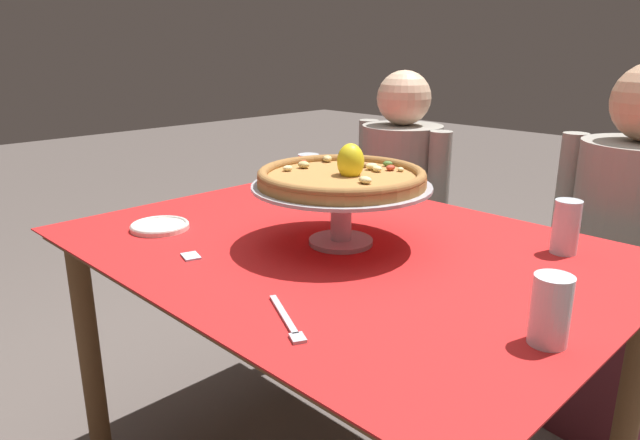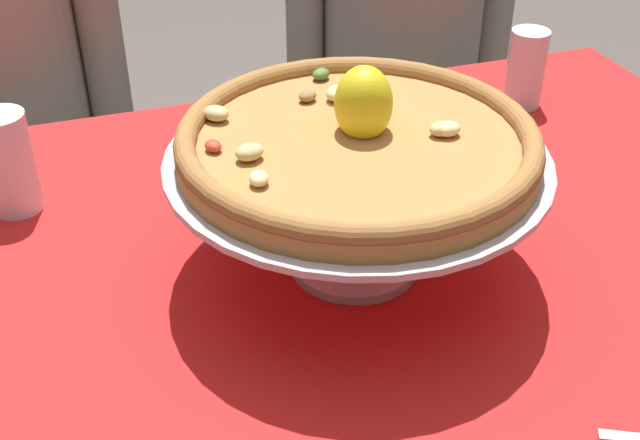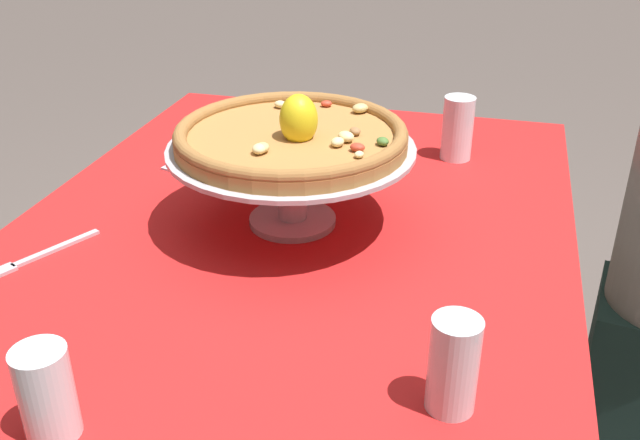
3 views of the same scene
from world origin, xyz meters
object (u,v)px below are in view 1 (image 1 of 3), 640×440
at_px(water_glass_side_right, 550,314).
at_px(diner_right, 626,266).
at_px(water_glass_back_right, 566,230).
at_px(water_glass_back_left, 309,179).
at_px(dinner_fork, 287,321).
at_px(diner_left, 399,225).
at_px(pizza, 343,176).
at_px(pizza_stand, 342,198).
at_px(sugar_packet, 191,256).
at_px(side_plate, 160,226).

distance_m(water_glass_side_right, diner_right, 0.99).
height_order(water_glass_back_right, water_glass_side_right, water_glass_back_right).
bearing_deg(water_glass_side_right, water_glass_back_left, 158.54).
relative_size(dinner_fork, diner_left, 0.16).
bearing_deg(dinner_fork, water_glass_back_left, 133.75).
bearing_deg(water_glass_back_right, dinner_fork, -105.52).
height_order(pizza, diner_right, diner_right).
distance_m(dinner_fork, diner_left, 1.33).
distance_m(pizza, water_glass_back_left, 0.47).
relative_size(pizza_stand, sugar_packet, 8.66).
bearing_deg(water_glass_back_left, diner_left, 93.26).
height_order(dinner_fork, diner_right, diner_right).
distance_m(pizza, diner_right, 0.98).
height_order(water_glass_back_right, diner_left, diner_left).
xyz_separation_m(water_glass_back_right, sugar_packet, (-0.59, -0.64, -0.05)).
distance_m(water_glass_side_right, dinner_fork, 0.44).
distance_m(side_plate, diner_left, 1.06).
bearing_deg(diner_left, water_glass_back_right, -28.88).
distance_m(pizza_stand, water_glass_side_right, 0.59).
bearing_deg(side_plate, dinner_fork, -10.31).
xyz_separation_m(side_plate, dinner_fork, (0.64, -0.12, -0.01)).
xyz_separation_m(water_glass_back_left, dinner_fork, (0.60, -0.63, -0.06)).
xyz_separation_m(water_glass_side_right, side_plate, (-1.00, -0.14, -0.05)).
height_order(water_glass_side_right, side_plate, water_glass_side_right).
bearing_deg(water_glass_side_right, water_glass_back_right, 110.18).
xyz_separation_m(pizza, diner_right, (0.41, 0.82, -0.34)).
distance_m(pizza_stand, water_glass_back_right, 0.53).
xyz_separation_m(side_plate, diner_left, (0.01, 1.04, -0.23)).
bearing_deg(water_glass_back_left, sugar_packet, -70.30).
xyz_separation_m(pizza_stand, diner_right, (0.41, 0.82, -0.29)).
xyz_separation_m(water_glass_back_right, water_glass_back_left, (-0.80, -0.07, 0.00)).
xyz_separation_m(pizza_stand, sugar_packet, (-0.18, -0.32, -0.11)).
distance_m(pizza, water_glass_back_right, 0.54).
xyz_separation_m(water_glass_side_right, diner_left, (-0.99, 0.90, -0.27)).
distance_m(water_glass_back_right, water_glass_back_left, 0.80).
bearing_deg(water_glass_back_left, side_plate, -93.88).
height_order(pizza_stand, side_plate, pizza_stand).
bearing_deg(water_glass_back_left, water_glass_back_right, 4.74).
height_order(pizza, diner_left, diner_left).
bearing_deg(pizza_stand, water_glass_side_right, -11.85).
bearing_deg(water_glass_back_right, sugar_packet, -132.81).
height_order(water_glass_back_right, dinner_fork, water_glass_back_right).
bearing_deg(pizza, diner_left, 118.05).
bearing_deg(dinner_fork, water_glass_back_right, 74.48).
bearing_deg(sugar_packet, diner_left, 102.10).
xyz_separation_m(water_glass_back_right, side_plate, (-0.83, -0.58, -0.05)).
relative_size(diner_left, diner_right, 0.96).
distance_m(side_plate, dinner_fork, 0.65).
distance_m(water_glass_back_left, dinner_fork, 0.88).
bearing_deg(water_glass_back_left, diner_right, 35.44).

